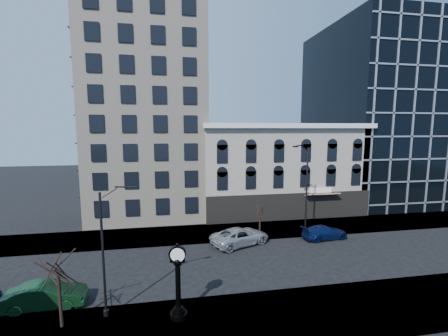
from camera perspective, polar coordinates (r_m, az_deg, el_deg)
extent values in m
plane|color=black|center=(27.43, -2.80, -18.03)|extent=(160.00, 160.00, 0.00)
cube|color=gray|center=(34.76, -4.50, -12.30)|extent=(160.00, 6.00, 0.12)
cube|color=gray|center=(20.54, 0.38, -27.40)|extent=(160.00, 6.00, 0.12)
cube|color=beige|center=(44.27, -14.32, 16.59)|extent=(15.00, 15.00, 38.00)
cube|color=#AC9E8D|center=(43.67, 10.23, -0.29)|extent=(22.00, 10.00, 12.00)
cube|color=white|center=(38.45, 13.15, 7.86)|extent=(22.60, 0.80, 0.60)
cube|color=black|center=(39.86, 12.62, -7.26)|extent=(22.00, 0.30, 3.60)
cube|color=maroon|center=(40.71, 18.20, -4.83)|extent=(4.50, 1.18, 0.55)
cube|color=black|center=(57.54, 27.87, 8.80)|extent=(20.00, 20.00, 28.00)
cylinder|color=black|center=(21.03, -8.63, -25.88)|extent=(1.09, 1.09, 0.30)
cylinder|color=black|center=(20.89, -8.64, -25.31)|extent=(0.79, 0.79, 0.20)
cylinder|color=black|center=(20.80, -8.65, -24.90)|extent=(0.60, 0.60, 0.16)
cylinder|color=black|center=(20.03, -8.74, -21.24)|extent=(0.32, 0.32, 2.88)
sphere|color=black|center=(19.34, -8.84, -17.23)|extent=(0.56, 0.56, 0.56)
cube|color=black|center=(19.30, -8.84, -16.96)|extent=(0.92, 0.38, 0.25)
cylinder|color=black|center=(19.14, -8.87, -15.88)|extent=(1.07, 0.50, 1.03)
cylinder|color=white|center=(18.99, -8.86, -16.08)|extent=(0.86, 0.18, 0.87)
cylinder|color=white|center=(19.30, -8.88, -15.68)|extent=(0.86, 0.18, 0.87)
sphere|color=black|center=(18.91, -8.91, -14.22)|extent=(0.20, 0.20, 0.20)
cylinder|color=black|center=(20.50, -22.04, -15.20)|extent=(0.15, 0.15, 7.93)
cylinder|color=black|center=(22.20, -21.52, -24.27)|extent=(0.33, 0.33, 0.37)
cube|color=black|center=(19.36, -17.44, -3.63)|extent=(0.54, 0.30, 0.13)
cylinder|color=black|center=(35.13, 15.45, -4.09)|extent=(0.18, 0.18, 9.62)
cylinder|color=black|center=(36.31, 15.20, -11.20)|extent=(0.40, 0.40, 0.45)
cube|color=black|center=(33.00, 13.19, 3.98)|extent=(0.66, 0.45, 0.16)
cylinder|color=black|center=(21.52, -28.76, -21.16)|extent=(0.19, 0.19, 3.38)
cylinder|color=black|center=(35.28, 6.83, -10.09)|extent=(0.20, 0.20, 2.14)
imported|color=#143F1E|center=(24.62, -30.86, -20.10)|extent=(5.13, 2.03, 1.66)
imported|color=#A5A8AD|center=(31.54, 3.10, -12.85)|extent=(6.80, 4.91, 1.72)
imported|color=#0C194C|center=(34.76, 18.61, -11.52)|extent=(5.22, 2.58, 1.46)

